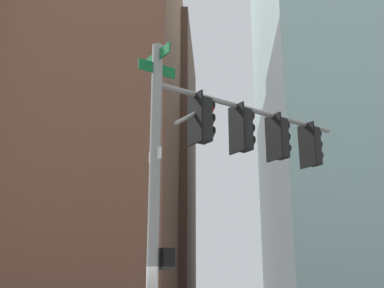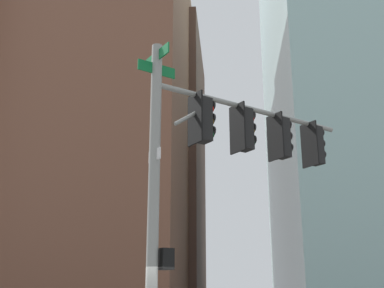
% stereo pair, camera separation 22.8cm
% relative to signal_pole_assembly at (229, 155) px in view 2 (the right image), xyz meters
% --- Properties ---
extents(signal_pole_assembly, '(3.73, 4.67, 7.14)m').
position_rel_signal_pole_assembly_xyz_m(signal_pole_assembly, '(0.00, 0.00, 0.00)').
color(signal_pole_assembly, gray).
rests_on(signal_pole_assembly, ground_plane).
extents(building_brick_nearside, '(25.62, 21.83, 42.44)m').
position_rel_signal_pole_assembly_xyz_m(building_brick_nearside, '(41.68, 15.74, 16.24)').
color(building_brick_nearside, brown).
rests_on(building_brick_nearside, ground_plane).
extents(building_glass_tower, '(33.29, 28.69, 76.45)m').
position_rel_signal_pole_assembly_xyz_m(building_glass_tower, '(48.12, -20.50, 33.25)').
color(building_glass_tower, '#9EC6C1').
rests_on(building_glass_tower, ground_plane).
extents(building_brick_farside, '(22.60, 18.39, 39.48)m').
position_rel_signal_pole_assembly_xyz_m(building_brick_farside, '(58.09, 13.07, 14.76)').
color(building_brick_farside, '#4C3328').
rests_on(building_brick_farside, ground_plane).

